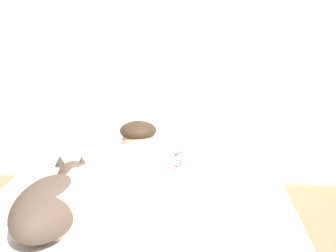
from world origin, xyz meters
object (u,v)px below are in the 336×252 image
Objects in this scene: person_lying at (127,173)px; coffee_cup at (168,163)px; pillow at (147,145)px; dog at (53,202)px; cell_phone at (119,210)px; bed at (143,227)px.

person_lying is 0.40m from coffee_cup.
dog reaches higher than pillow.
cell_phone is at bearing -91.84° from person_lying.
cell_phone is (-0.01, -0.18, -0.10)m from person_lying.
bed is 16.27× the size of coffee_cup.
pillow reaches higher than cell_phone.
dog is 4.60× the size of coffee_cup.
coffee_cup is (0.15, -0.29, -0.02)m from pillow.
coffee_cup is (0.10, 0.31, 0.23)m from bed.
person_lying is (-0.01, -0.65, 0.05)m from pillow.
coffee_cup is 0.89× the size of cell_phone.
pillow is 0.83m from cell_phone.
person_lying reaches higher than coffee_cup.
person_lying is 6.57× the size of cell_phone.
coffee_cup is 0.57m from cell_phone.
dog is at bearing -103.82° from pillow.
cell_phone is (-0.07, -0.23, 0.20)m from bed.
dog is at bearing -124.73° from person_lying.
coffee_cup is (0.16, 0.36, -0.07)m from person_lying.
bed is 3.91× the size of pillow.
cell_phone is at bearing 34.40° from dog.
pillow is 3.71× the size of cell_phone.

